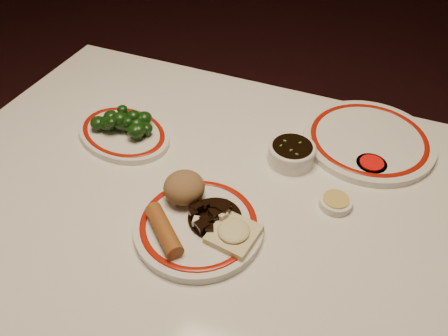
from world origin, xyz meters
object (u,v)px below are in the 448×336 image
main_plate (199,225)px  broccoli_plate (124,133)px  dining_table (208,232)px  stirfry_heap (212,215)px  broccoli_pile (126,122)px  soy_bowl (291,154)px  fried_wonton (234,233)px  rice_mound (184,187)px  spring_roll (164,230)px

main_plate → broccoli_plate: main_plate is taller
dining_table → stirfry_heap: 0.13m
broccoli_plate → broccoli_pile: bearing=18.9°
stirfry_heap → soy_bowl: bearing=69.7°
fried_wonton → soy_bowl: 0.25m
rice_mound → stirfry_heap: rice_mound is taller
main_plate → stirfry_heap: bearing=42.1°
dining_table → rice_mound: bearing=-153.9°
stirfry_heap → broccoli_pile: 0.33m
dining_table → stirfry_heap: bearing=-55.5°
rice_mound → broccoli_pile: bearing=147.5°
broccoli_pile → main_plate: bearing=-34.6°
dining_table → main_plate: size_ratio=4.61×
stirfry_heap → dining_table: bearing=124.5°
broccoli_pile → broccoli_plate: bearing=-161.1°
rice_mound → broccoli_plate: 0.26m
main_plate → rice_mound: rice_mound is taller
fried_wonton → soy_bowl: bearing=82.5°
rice_mound → broccoli_plate: (-0.22, 0.13, -0.04)m
dining_table → soy_bowl: size_ratio=12.17×
soy_bowl → fried_wonton: bearing=-97.5°
main_plate → stirfry_heap: 0.03m
main_plate → rice_mound: (-0.05, 0.05, 0.04)m
rice_mound → spring_roll: rice_mound is taller
spring_roll → soy_bowl: (0.15, 0.29, -0.01)m
dining_table → fried_wonton: 0.16m
dining_table → broccoli_plate: bearing=156.0°
spring_roll → stirfry_heap: (0.06, 0.07, -0.01)m
broccoli_plate → rice_mound: bearing=-31.0°
broccoli_pile → soy_bowl: size_ratio=1.45×
spring_roll → broccoli_plate: 0.33m
stirfry_heap → main_plate: bearing=-137.9°
rice_mound → soy_bowl: rice_mound is taller
rice_mound → spring_roll: size_ratio=0.70×
fried_wonton → soy_bowl: (0.03, 0.25, -0.01)m
spring_roll → dining_table: bearing=25.8°
fried_wonton → stirfry_heap: stirfry_heap is taller
main_plate → broccoli_pile: broccoli_pile is taller
spring_roll → broccoli_plate: size_ratio=0.40×
dining_table → fried_wonton: bearing=-39.3°
broccoli_pile → stirfry_heap: bearing=-30.2°
main_plate → spring_roll: (-0.04, -0.05, 0.02)m
dining_table → broccoli_pile: 0.31m
main_plate → broccoli_pile: bearing=145.4°
stirfry_heap → broccoli_plate: 0.33m
main_plate → broccoli_plate: 0.33m
dining_table → broccoli_pile: (-0.25, 0.12, 0.13)m
broccoli_plate → fried_wonton: bearing=-28.2°
rice_mound → broccoli_pile: size_ratio=0.55×
dining_table → spring_roll: spring_roll is taller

